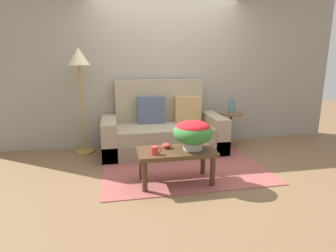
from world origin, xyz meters
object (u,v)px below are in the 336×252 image
coffee_table (176,155)px  side_table (231,123)px  couch (163,131)px  potted_plant (193,132)px  floor_lamp (79,66)px  coffee_mug (155,150)px  snack_bowl (167,145)px  table_vase (232,107)px

coffee_table → side_table: side_table is taller
couch → potted_plant: (0.13, -1.31, 0.31)m
side_table → floor_lamp: 2.69m
coffee_mug → coffee_table: bearing=20.8°
coffee_table → coffee_mug: (-0.28, -0.11, 0.12)m
coffee_table → floor_lamp: floor_lamp is taller
couch → floor_lamp: size_ratio=1.18×
floor_lamp → snack_bowl: size_ratio=14.11×
side_table → snack_bowl: (-1.38, -1.21, 0.05)m
side_table → floor_lamp: bearing=177.4°
potted_plant → coffee_mug: 0.52m
coffee_table → potted_plant: 0.35m
floor_lamp → potted_plant: 2.16m
side_table → couch: bearing=-179.5°
floor_lamp → side_table: bearing=-2.6°
side_table → snack_bowl: side_table is taller
coffee_table → table_vase: table_vase is taller
coffee_table → side_table: size_ratio=1.58×
floor_lamp → coffee_table: bearing=-49.4°
side_table → coffee_mug: bearing=-137.8°
couch → floor_lamp: 1.68m
potted_plant → snack_bowl: bearing=160.3°
side_table → floor_lamp: (-2.50, 0.11, 0.99)m
coffee_table → side_table: (1.28, 1.31, 0.06)m
coffee_table → potted_plant: potted_plant is taller
potted_plant → couch: bearing=95.8°
couch → side_table: (1.21, 0.01, 0.07)m
floor_lamp → couch: bearing=-5.4°
snack_bowl → table_vase: table_vase is taller
potted_plant → coffee_mug: size_ratio=3.74×
side_table → potted_plant: size_ratio=1.23×
coffee_table → floor_lamp: size_ratio=0.56×
couch → snack_bowl: couch is taller
potted_plant → table_vase: table_vase is taller
side_table → floor_lamp: floor_lamp is taller
side_table → snack_bowl: size_ratio=5.03×
coffee_mug → couch: bearing=75.9°
coffee_table → snack_bowl: bearing=135.7°
floor_lamp → coffee_mug: 2.02m
couch → table_vase: 1.27m
table_vase → potted_plant: bearing=-129.2°
floor_lamp → potted_plant: (1.42, -1.43, -0.76)m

